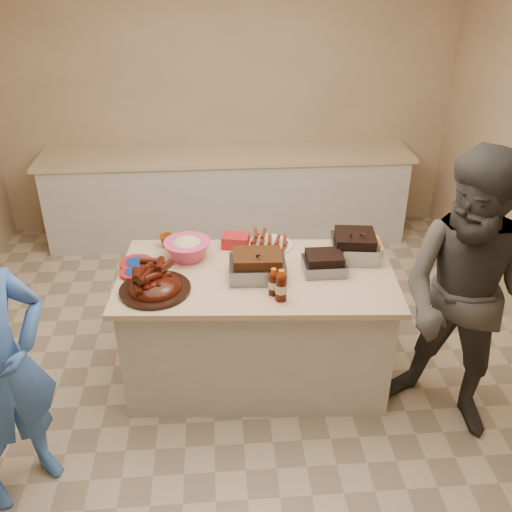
{
  "coord_description": "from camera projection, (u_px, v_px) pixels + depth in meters",
  "views": [
    {
      "loc": [
        -0.11,
        -3.09,
        2.73
      ],
      "look_at": [
        0.13,
        0.09,
        0.94
      ],
      "focal_mm": 40.0,
      "sensor_mm": 36.0,
      "label": 1
    }
  ],
  "objects": [
    {
      "name": "room",
      "position": [
        239.0,
        378.0,
        4.03
      ],
      "size": [
        4.5,
        5.0,
        2.7
      ],
      "primitive_type": null,
      "color": "tan",
      "rests_on": "ground"
    },
    {
      "name": "back_counter",
      "position": [
        228.0,
        196.0,
        5.72
      ],
      "size": [
        3.6,
        0.64,
        0.9
      ],
      "primitive_type": null,
      "color": "beige",
      "rests_on": "ground"
    },
    {
      "name": "island",
      "position": [
        257.0,
        374.0,
        4.07
      ],
      "size": [
        1.83,
        1.05,
        0.84
      ],
      "primitive_type": null,
      "rotation": [
        0.0,
        0.0,
        -0.07
      ],
      "color": "beige",
      "rests_on": "ground"
    },
    {
      "name": "rib_platter",
      "position": [
        155.0,
        291.0,
        3.48
      ],
      "size": [
        0.53,
        0.53,
        0.17
      ],
      "primitive_type": null,
      "rotation": [
        0.0,
        0.0,
        -0.24
      ],
      "color": "#441006",
      "rests_on": "island"
    },
    {
      "name": "pulled_pork_tray",
      "position": [
        257.0,
        276.0,
        3.63
      ],
      "size": [
        0.37,
        0.28,
        0.11
      ],
      "primitive_type": "cube",
      "rotation": [
        0.0,
        0.0,
        -0.04
      ],
      "color": "#47230F",
      "rests_on": "island"
    },
    {
      "name": "brisket_tray",
      "position": [
        323.0,
        271.0,
        3.69
      ],
      "size": [
        0.27,
        0.22,
        0.08
      ],
      "primitive_type": "cube",
      "rotation": [
        0.0,
        0.0,
        0.0
      ],
      "color": "black",
      "rests_on": "island"
    },
    {
      "name": "roasting_pan",
      "position": [
        353.0,
        257.0,
        3.85
      ],
      "size": [
        0.34,
        0.34,
        0.12
      ],
      "primitive_type": "cube",
      "rotation": [
        0.0,
        0.0,
        -0.13
      ],
      "color": "gray",
      "rests_on": "island"
    },
    {
      "name": "coleslaw_bowl",
      "position": [
        188.0,
        258.0,
        3.84
      ],
      "size": [
        0.33,
        0.33,
        0.21
      ],
      "primitive_type": null,
      "rotation": [
        0.0,
        0.0,
        -0.07
      ],
      "color": "#D84072",
      "rests_on": "island"
    },
    {
      "name": "sausage_plate",
      "position": [
        270.0,
        246.0,
        3.98
      ],
      "size": [
        0.37,
        0.37,
        0.05
      ],
      "primitive_type": "cylinder",
      "rotation": [
        0.0,
        0.0,
        -0.2
      ],
      "color": "silver",
      "rests_on": "island"
    },
    {
      "name": "mac_cheese_dish",
      "position": [
        360.0,
        250.0,
        3.94
      ],
      "size": [
        0.3,
        0.23,
        0.08
      ],
      "primitive_type": "cube",
      "rotation": [
        0.0,
        0.0,
        -0.06
      ],
      "color": "orange",
      "rests_on": "island"
    },
    {
      "name": "bbq_bottle_a",
      "position": [
        273.0,
        294.0,
        3.45
      ],
      "size": [
        0.06,
        0.06,
        0.18
      ],
      "primitive_type": "cylinder",
      "rotation": [
        0.0,
        0.0,
        -0.07
      ],
      "color": "#3A0F05",
      "rests_on": "island"
    },
    {
      "name": "bbq_bottle_b",
      "position": [
        281.0,
        300.0,
        3.4
      ],
      "size": [
        0.07,
        0.07,
        0.2
      ],
      "primitive_type": "cylinder",
      "rotation": [
        0.0,
        0.0,
        -0.07
      ],
      "color": "#3A0F05",
      "rests_on": "island"
    },
    {
      "name": "mustard_bottle",
      "position": [
        239.0,
        264.0,
        3.77
      ],
      "size": [
        0.04,
        0.04,
        0.11
      ],
      "primitive_type": "cylinder",
      "rotation": [
        0.0,
        0.0,
        -0.07
      ],
      "color": "gold",
      "rests_on": "island"
    },
    {
      "name": "sauce_bowl",
      "position": [
        253.0,
        257.0,
        3.84
      ],
      "size": [
        0.15,
        0.06,
        0.15
      ],
      "primitive_type": "imported",
      "rotation": [
        0.0,
        0.0,
        -0.07
      ],
      "color": "silver",
      "rests_on": "island"
    },
    {
      "name": "plate_stack_large",
      "position": [
        137.0,
        265.0,
        3.75
      ],
      "size": [
        0.24,
        0.24,
        0.03
      ],
      "primitive_type": "cylinder",
      "rotation": [
        0.0,
        0.0,
        -0.07
      ],
      "color": "#A7191C",
      "rests_on": "island"
    },
    {
      "name": "plate_stack_small",
      "position": [
        134.0,
        275.0,
        3.65
      ],
      "size": [
        0.19,
        0.19,
        0.02
      ],
      "primitive_type": "cylinder",
      "rotation": [
        0.0,
        0.0,
        -0.07
      ],
      "color": "#A7191C",
      "rests_on": "island"
    },
    {
      "name": "plastic_cup",
      "position": [
        167.0,
        246.0,
        3.98
      ],
      "size": [
        0.1,
        0.1,
        0.1
      ],
      "primitive_type": "imported",
      "rotation": [
        0.0,
        0.0,
        -0.07
      ],
      "color": "#8F4610",
      "rests_on": "island"
    },
    {
      "name": "basket_stack",
      "position": [
        236.0,
        247.0,
        3.98
      ],
      "size": [
        0.21,
        0.17,
        0.09
      ],
      "primitive_type": "cube",
      "rotation": [
        0.0,
        0.0,
        -0.22
      ],
      "color": "#A7191C",
      "rests_on": "island"
    },
    {
      "name": "guest_blue",
      "position": [
        28.0,
        481.0,
        3.27
      ],
      "size": [
        1.61,
        1.61,
        0.4
      ],
      "primitive_type": "imported",
      "rotation": [
        0.0,
        0.0,
        0.78
      ],
      "color": "#3C69BC",
      "rests_on": "ground"
    },
    {
      "name": "guest_gray",
      "position": [
        444.0,
        417.0,
        3.71
      ],
      "size": [
        1.84,
        1.94,
        0.68
      ],
      "primitive_type": "imported",
      "rotation": [
        0.0,
        0.0,
        -0.71
      ],
      "color": "#484640",
      "rests_on": "ground"
    }
  ]
}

